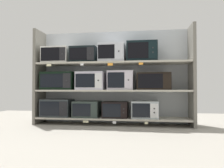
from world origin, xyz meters
TOP-DOWN VIEW (x-y plane):
  - ground at (0.00, -1.00)m, footprint 6.60×6.00m
  - back_panel at (0.00, 0.23)m, footprint 2.80×0.04m
  - upright_left at (-1.33, 0.00)m, footprint 0.05×0.42m
  - upright_right at (1.33, 0.00)m, footprint 0.05×0.42m
  - shelf_0 at (0.00, 0.00)m, footprint 2.60×0.42m
  - microwave_0 at (-0.98, -0.00)m, footprint 0.51×0.40m
  - microwave_1 at (-0.44, -0.00)m, footprint 0.44×0.40m
  - microwave_2 at (0.06, -0.00)m, footprint 0.42×0.37m
  - microwave_3 at (0.56, -0.00)m, footprint 0.44×0.37m
  - price_tag_0 at (-0.41, -0.22)m, footprint 0.09×0.00m
  - price_tag_1 at (0.07, -0.22)m, footprint 0.06×0.00m
  - price_tag_2 at (0.58, -0.22)m, footprint 0.06×0.00m
  - shelf_1 at (0.00, 0.00)m, footprint 2.60×0.42m
  - microwave_4 at (-0.95, -0.00)m, footprint 0.58×0.41m
  - microwave_5 at (-0.37, -0.00)m, footprint 0.48×0.43m
  - microwave_6 at (0.15, -0.00)m, footprint 0.43×0.35m
  - microwave_7 at (0.70, -0.00)m, footprint 0.55×0.41m
  - shelf_2 at (0.00, 0.00)m, footprint 2.60×0.42m
  - microwave_8 at (-1.01, -0.00)m, footprint 0.47×0.36m
  - microwave_9 at (-0.50, -0.00)m, footprint 0.46×0.35m
  - microwave_10 at (-0.00, -0.00)m, footprint 0.44×0.37m
  - microwave_11 at (0.52, -0.00)m, footprint 0.50×0.39m
  - price_tag_3 at (-1.06, -0.22)m, footprint 0.08×0.00m
  - price_tag_4 at (-0.48, -0.22)m, footprint 0.06×0.00m
  - price_tag_5 at (0.00, -0.22)m, footprint 0.09×0.00m
  - price_tag_6 at (0.50, -0.22)m, footprint 0.07×0.00m

SIDE VIEW (x-z plane):
  - ground at x=0.00m, z-range -0.02..0.00m
  - price_tag_1 at x=0.07m, z-range 0.05..0.09m
  - price_tag_2 at x=0.58m, z-range 0.05..0.09m
  - price_tag_0 at x=-0.41m, z-range 0.06..0.09m
  - shelf_0 at x=0.00m, z-range 0.10..0.13m
  - microwave_2 at x=0.06m, z-range 0.13..0.39m
  - microwave_1 at x=-0.44m, z-range 0.13..0.40m
  - microwave_3 at x=0.56m, z-range 0.13..0.41m
  - microwave_0 at x=-0.98m, z-range 0.13..0.43m
  - shelf_1 at x=0.00m, z-range 0.57..0.60m
  - microwave_7 at x=0.70m, z-range 0.60..0.88m
  - microwave_5 at x=-0.37m, z-range 0.60..0.91m
  - microwave_4 at x=-0.95m, z-range 0.60..0.91m
  - microwave_6 at x=0.15m, z-range 0.60..0.92m
  - back_panel at x=0.00m, z-range 0.00..1.66m
  - upright_left at x=-1.33m, z-range 0.00..1.66m
  - upright_right at x=1.33m, z-range 0.00..1.66m
  - price_tag_5 at x=0.00m, z-range 0.99..1.04m
  - price_tag_3 at x=-1.06m, z-range 1.00..1.04m
  - price_tag_6 at x=0.50m, z-range 1.00..1.04m
  - price_tag_4 at x=-0.48m, z-range 1.00..1.04m
  - shelf_2 at x=0.00m, z-range 1.04..1.07m
  - microwave_9 at x=-0.50m, z-range 1.07..1.35m
  - microwave_8 at x=-1.01m, z-range 1.07..1.36m
  - microwave_10 at x=0.00m, z-range 1.07..1.39m
  - microwave_11 at x=0.52m, z-range 1.07..1.41m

